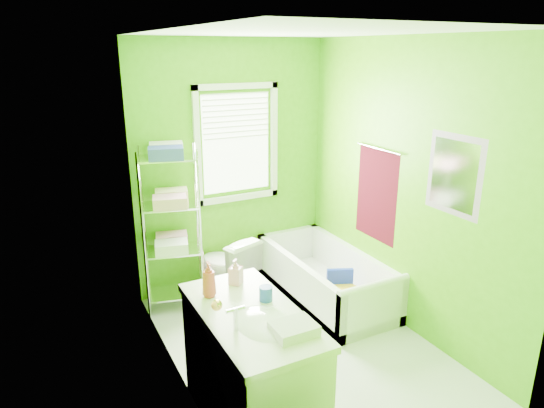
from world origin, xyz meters
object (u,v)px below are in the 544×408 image
toilet (227,267)px  wire_shelf_unit (172,211)px  bathtub (326,284)px  vanity (252,367)px

toilet → wire_shelf_unit: size_ratio=0.43×
bathtub → wire_shelf_unit: 1.74m
bathtub → vanity: (-1.43, -1.26, 0.30)m
toilet → wire_shelf_unit: bearing=-27.0°
toilet → wire_shelf_unit: (-0.51, 0.08, 0.66)m
toilet → vanity: bearing=55.6°
bathtub → vanity: size_ratio=1.39×
vanity → toilet: bearing=73.1°
bathtub → wire_shelf_unit: bearing=158.2°
bathtub → vanity: 1.93m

